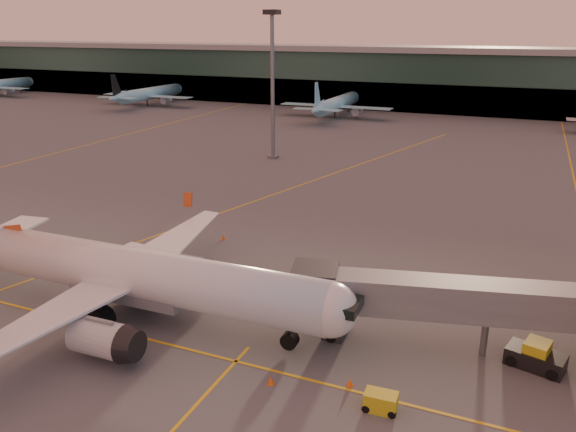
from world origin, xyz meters
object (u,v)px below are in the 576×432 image
at_px(catering_truck, 149,272).
at_px(pushback_tug, 536,357).
at_px(gpu_cart, 381,402).
at_px(main_airplane, 128,274).

relative_size(catering_truck, pushback_tug, 1.37).
height_order(gpu_cart, pushback_tug, pushback_tug).
relative_size(gpu_cart, pushback_tug, 0.50).
height_order(main_airplane, pushback_tug, main_airplane).
bearing_deg(main_airplane, gpu_cart, -10.81).
relative_size(main_airplane, pushback_tug, 9.16).
bearing_deg(pushback_tug, main_airplane, -155.28).
xyz_separation_m(catering_truck, gpu_cart, (22.59, -7.07, -1.91)).
xyz_separation_m(main_airplane, pushback_tug, (30.81, 5.25, -3.03)).
distance_m(main_airplane, catering_truck, 3.69).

